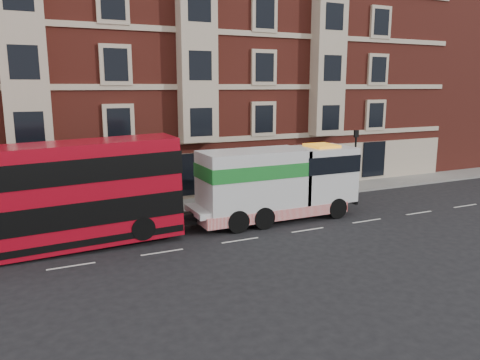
# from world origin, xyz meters

# --- Properties ---
(ground) EXTENTS (120.00, 120.00, 0.00)m
(ground) POSITION_xyz_m (0.00, 0.00, 0.00)
(ground) COLOR black
(ground) RESTS_ON ground
(sidewalk) EXTENTS (90.00, 3.00, 0.15)m
(sidewalk) POSITION_xyz_m (0.00, 7.50, 0.07)
(sidewalk) COLOR slate
(sidewalk) RESTS_ON ground
(victorian_terrace) EXTENTS (45.00, 12.00, 20.40)m
(victorian_terrace) POSITION_xyz_m (0.50, 15.00, 10.07)
(victorian_terrace) COLOR maroon
(victorian_terrace) RESTS_ON ground
(filler_east) EXTENTS (18.00, 10.00, 19.00)m
(filler_east) POSITION_xyz_m (32.00, 14.00, 9.43)
(filler_east) COLOR maroon
(filler_east) RESTS_ON ground
(lamp_post_west) EXTENTS (0.35, 0.15, 4.35)m
(lamp_post_west) POSITION_xyz_m (-6.00, 6.20, 2.68)
(lamp_post_west) COLOR black
(lamp_post_west) RESTS_ON sidewalk
(lamp_post_east) EXTENTS (0.35, 0.15, 4.35)m
(lamp_post_east) POSITION_xyz_m (12.00, 6.20, 2.68)
(lamp_post_east) COLOR black
(lamp_post_east) RESTS_ON sidewalk
(double_decker_bus) EXTENTS (12.31, 2.83, 4.98)m
(double_decker_bus) POSITION_xyz_m (-8.72, 2.46, 2.64)
(double_decker_bus) COLOR #A70919
(double_decker_bus) RESTS_ON ground
(tow_truck) EXTENTS (9.86, 2.91, 4.11)m
(tow_truck) POSITION_xyz_m (3.34, 2.46, 2.18)
(tow_truck) COLOR silver
(tow_truck) RESTS_ON ground
(pedestrian) EXTENTS (0.67, 0.53, 1.61)m
(pedestrian) POSITION_xyz_m (-7.32, 6.15, 0.96)
(pedestrian) COLOR #171F2F
(pedestrian) RESTS_ON sidewalk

